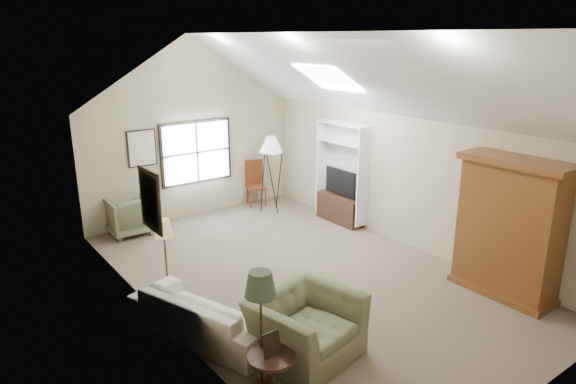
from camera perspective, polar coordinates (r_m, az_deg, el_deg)
room_shell at (r=8.06m, az=1.74°, el=11.72°), size 5.01×8.01×4.00m
window at (r=11.71m, az=-10.12°, el=4.37°), size 1.72×0.08×1.42m
skylight at (r=9.58m, az=4.55°, el=12.56°), size 0.80×1.20×0.52m
wall_art at (r=9.06m, az=-15.55°, el=2.18°), size 1.97×3.71×0.88m
armoire at (r=8.63m, az=23.40°, el=-3.71°), size 0.60×1.50×2.20m
tv_alcove at (r=11.12m, az=5.97°, el=2.29°), size 0.32×1.30×2.10m
media_console at (r=11.35m, az=5.77°, el=-1.88°), size 0.34×1.18×0.60m
tv_panel at (r=11.17m, az=5.86°, el=1.14°), size 0.05×0.90×0.55m
sofa at (r=7.26m, az=-9.29°, el=-13.21°), size 1.51×2.33×0.63m
armchair_near at (r=6.70m, az=1.99°, el=-14.77°), size 1.47×1.35×0.83m
armchair_far at (r=11.11m, az=-17.24°, el=-2.48°), size 0.87×0.89×0.79m
coffee_table at (r=7.64m, az=-1.08°, el=-12.33°), size 0.82×0.49×0.41m
bowl at (r=7.53m, az=-1.09°, el=-10.82°), size 0.20×0.20×0.05m
side_table at (r=6.13m, az=-1.82°, el=-19.78°), size 0.69×0.69×0.54m
side_chair at (r=12.39m, az=-3.56°, el=0.95°), size 0.53×0.53×1.08m
tripod_lamp at (r=11.79m, az=-1.86°, el=2.02°), size 0.60×0.60×1.82m
dark_lamp at (r=5.99m, az=-3.00°, el=-15.13°), size 0.46×0.46×1.51m
tan_lamp at (r=8.08m, az=-13.43°, el=-7.35°), size 0.35×0.35×1.36m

